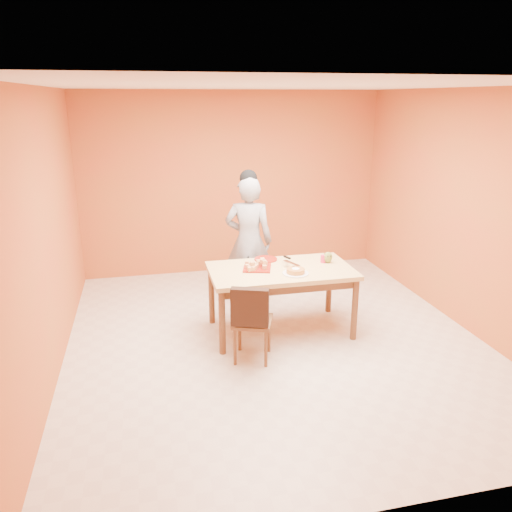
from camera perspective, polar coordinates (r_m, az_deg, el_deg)
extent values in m
plane|color=beige|center=(5.67, 2.16, -9.53)|extent=(5.00, 5.00, 0.00)
plane|color=white|center=(5.04, 2.53, 18.91)|extent=(5.00, 5.00, 0.00)
plane|color=#AF6528|center=(7.58, -2.67, 8.25)|extent=(4.50, 0.00, 4.50)
plane|color=#AF6528|center=(5.10, -22.89, 2.18)|extent=(0.00, 5.00, 5.00)
plane|color=#AF6528|center=(6.16, 23.03, 4.66)|extent=(0.00, 5.00, 5.00)
cube|color=tan|center=(5.60, 2.88, -1.70)|extent=(1.60, 0.90, 0.05)
cube|color=brown|center=(5.62, 2.87, -2.42)|extent=(1.48, 0.78, 0.10)
cylinder|color=brown|center=(5.24, -3.89, -7.61)|extent=(0.07, 0.07, 0.71)
cylinder|color=brown|center=(5.95, -5.10, -4.47)|extent=(0.07, 0.07, 0.71)
cylinder|color=brown|center=(5.64, 11.21, -6.04)|extent=(0.07, 0.07, 0.71)
cylinder|color=brown|center=(6.30, 8.36, -3.30)|extent=(0.07, 0.07, 0.71)
imported|color=#979799|center=(6.38, -0.84, 1.69)|extent=(0.70, 0.57, 1.67)
cube|color=maroon|center=(5.58, 0.13, -1.37)|extent=(0.38, 0.38, 0.02)
cylinder|color=maroon|center=(5.88, 1.12, -0.36)|extent=(0.35, 0.35, 0.02)
cylinder|color=white|center=(5.43, 4.54, -1.99)|extent=(0.30, 0.30, 0.01)
cylinder|color=#C48932|center=(5.43, 4.55, -1.71)|extent=(0.22, 0.22, 0.05)
cube|color=silver|center=(5.58, 4.11, -0.81)|extent=(0.14, 0.25, 0.01)
ellipsoid|color=olive|center=(5.82, 8.23, -0.15)|extent=(0.12, 0.10, 0.13)
cylinder|color=#CD1E47|center=(5.83, 7.68, -0.33)|extent=(0.08, 0.08, 0.09)
cylinder|color=#321D0D|center=(6.09, 8.21, 0.14)|extent=(0.11, 0.11, 0.03)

